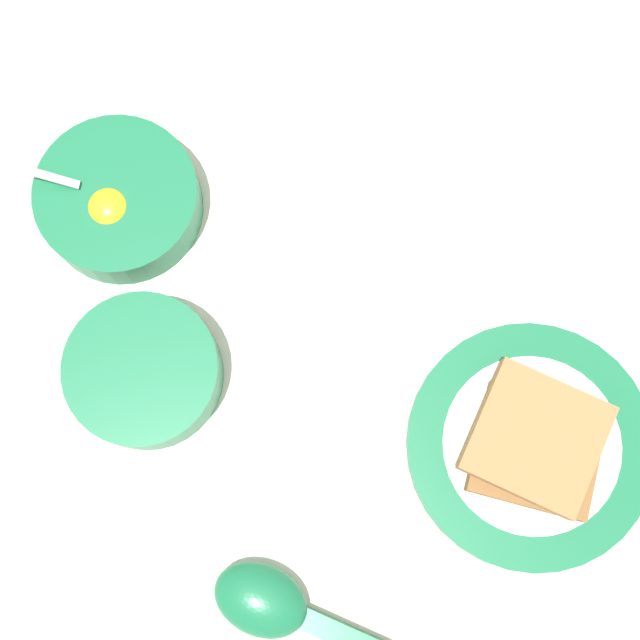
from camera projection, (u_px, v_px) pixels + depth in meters
name	position (u px, v px, depth m)	size (l,w,h in m)	color
ground_plane	(324.00, 367.00, 0.79)	(3.00, 3.00, 0.00)	silver
egg_bowl	(118.00, 200.00, 0.80)	(0.15, 0.14, 0.07)	#196B42
toast_plate	(529.00, 445.00, 0.77)	(0.21, 0.21, 0.02)	#196B42
toast_sandwich	(536.00, 444.00, 0.74)	(0.13, 0.13, 0.04)	brown
soup_spoon	(271.00, 605.00, 0.73)	(0.16, 0.09, 0.04)	#196B42
congee_bowl	(143.00, 372.00, 0.76)	(0.13, 0.13, 0.05)	#196B42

